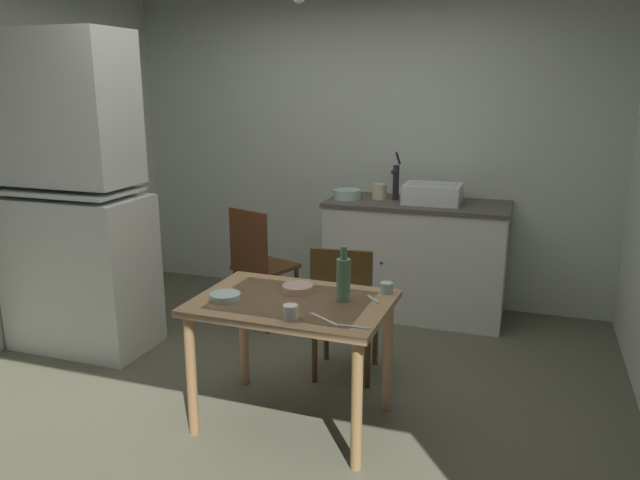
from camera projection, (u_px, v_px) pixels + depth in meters
name	position (u px, v px, depth m)	size (l,w,h in m)	color
ground_plane	(279.00, 388.00, 3.83)	(5.20, 5.20, 0.00)	#545341
wall_back	(364.00, 147.00, 5.28)	(4.30, 0.10, 2.65)	beige
hutch_cabinet	(75.00, 206.00, 4.24)	(0.98, 0.56, 2.20)	silver
counter_cabinet	(415.00, 259.00, 4.98)	(1.44, 0.64, 0.94)	silver
sink_basin	(433.00, 193.00, 4.81)	(0.44, 0.34, 0.15)	silver
hand_pump	(396.00, 179.00, 4.92)	(0.05, 0.27, 0.39)	#232328
mixing_bowl_counter	(347.00, 194.00, 4.99)	(0.22, 0.22, 0.08)	#ADD1C1
stoneware_crock	(379.00, 192.00, 4.98)	(0.12, 0.12, 0.12)	beige
dining_table	(293.00, 318.00, 3.31)	(1.06, 0.75, 0.72)	tan
chair_far_side	(344.00, 307.00, 3.86)	(0.44, 0.44, 0.89)	#4D351C
chair_by_counter	(260.00, 263.00, 4.74)	(0.51, 0.51, 0.94)	#542E16
serving_bowl_wide	(225.00, 296.00, 3.30)	(0.17, 0.17, 0.03)	#ADD1C1
soup_bowl_small	(298.00, 288.00, 3.42)	(0.17, 0.17, 0.04)	tan
mug_dark	(387.00, 288.00, 3.39)	(0.07, 0.07, 0.06)	#ADD1C1
mug_tall	(290.00, 312.00, 3.01)	(0.07, 0.07, 0.08)	white
glass_bottle	(343.00, 278.00, 3.25)	(0.08, 0.08, 0.30)	#4C7F56
table_knife	(324.00, 319.00, 3.01)	(0.21, 0.02, 0.01)	silver
teaspoon_near_bowl	(355.00, 327.00, 2.92)	(0.16, 0.02, 0.01)	beige
teaspoon_by_cup	(373.00, 299.00, 3.29)	(0.12, 0.02, 0.01)	beige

